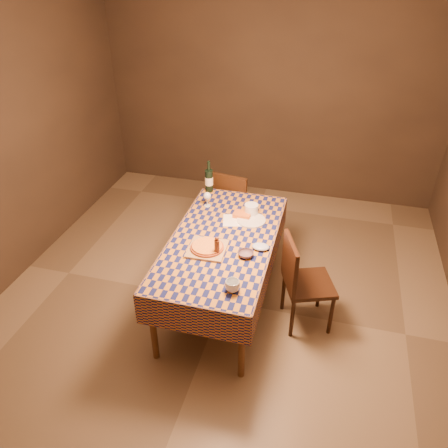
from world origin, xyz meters
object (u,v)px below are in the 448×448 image
Objects in this scene: dining_table at (223,245)px; white_plate at (251,220)px; chair_far at (233,203)px; cutting_board at (207,249)px; chair_right at (301,279)px; wine_bottle at (209,180)px; bowl at (246,254)px; pizza at (207,247)px.

white_plate is (0.19, 0.37, 0.08)m from dining_table.
white_plate reaches higher than dining_table.
cutting_board is at bearing -86.47° from chair_far.
dining_table is 1.98× the size of chair_right.
wine_bottle is 1.52m from chair_right.
chair_right reaches higher than bowl.
chair_far is (-0.36, 0.71, -0.26)m from white_plate.
bowl is (0.26, -0.21, 0.10)m from dining_table.
chair_right is (0.75, -0.08, -0.17)m from dining_table.
bowl reaches higher than white_plate.
wine_bottle reaches higher than chair_right.
white_plate is (0.28, 0.57, -0.03)m from pizza.
chair_right is at bearing 8.26° from pizza.
wine_bottle is 1.25× the size of white_plate.
pizza reaches higher than bowl.
chair_far is 1.00× the size of chair_right.
cutting_board is at bearing -74.49° from wine_bottle.
cutting_board is 0.35× the size of chair_right.
chair_far and chair_right have the same top height.
white_plate is at bearing 141.01° from chair_right.
bowl is 0.15× the size of chair_far.
wine_bottle reaches higher than white_plate.
cutting_board is 1.17× the size of white_plate.
bowl is (0.35, -0.00, 0.01)m from cutting_board.
cutting_board is 0.93× the size of wine_bottle.
bowl is 0.58m from white_plate.
chair_right reaches higher than pizza.
wine_bottle is (-0.38, 0.86, 0.21)m from dining_table.
cutting_board reaches higher than dining_table.
chair_right is (0.91, -1.16, 0.00)m from chair_far.
pizza is 0.89m from chair_right.
white_plate is 0.83m from chair_far.
pizza is at bearing 0.00° from cutting_board.
bowl is 1.38m from chair_far.
white_plate is 0.30× the size of chair_far.
cutting_board is 2.42× the size of bowl.
pizza is (0.00, 0.00, 0.02)m from cutting_board.
chair_far reaches higher than dining_table.
pizza is at bearing -86.47° from chair_far.
wine_bottle is 0.38× the size of chair_far.
pizza reaches higher than cutting_board.
pizza is 1.23× the size of white_plate.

